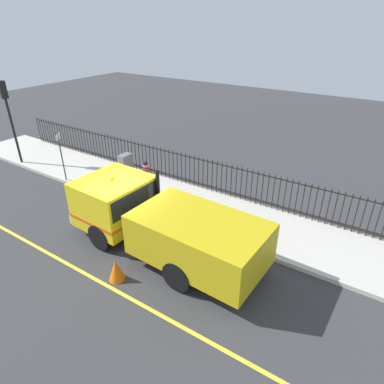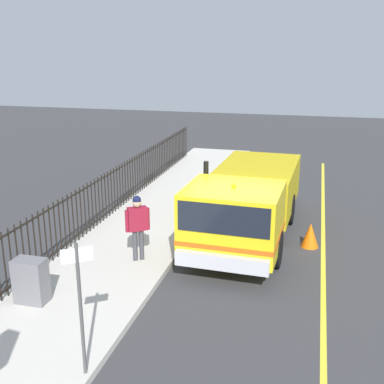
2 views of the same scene
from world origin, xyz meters
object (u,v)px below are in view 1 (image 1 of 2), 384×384
traffic_light_near (7,106)px  worker_standing (146,176)px  utility_cabinet (126,164)px  work_truck (154,218)px  street_sign (61,151)px  traffic_cone (116,270)px

traffic_light_near → worker_standing: bearing=102.7°
worker_standing → utility_cabinet: worker_standing is taller
worker_standing → utility_cabinet: 3.03m
traffic_light_near → utility_cabinet: 6.61m
work_truck → street_sign: street_sign is taller
traffic_light_near → street_sign: 4.19m
work_truck → worker_standing: work_truck is taller
utility_cabinet → worker_standing: bearing=-119.1°
traffic_cone → utility_cabinet: bearing=40.9°
work_truck → traffic_light_near: size_ratio=1.66×
worker_standing → utility_cabinet: (1.45, 2.60, -0.56)m
traffic_cone → street_sign: bearing=62.7°
work_truck → street_sign: size_ratio=2.98×
street_sign → utility_cabinet: bearing=-40.6°
worker_standing → traffic_cone: 4.94m
utility_cabinet → traffic_cone: size_ratio=1.40×
utility_cabinet → traffic_cone: utility_cabinet is taller
worker_standing → traffic_cone: worker_standing is taller
worker_standing → traffic_cone: size_ratio=2.45×
worker_standing → street_sign: size_ratio=0.73×
work_truck → street_sign: 7.06m
work_truck → utility_cabinet: size_ratio=7.12×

